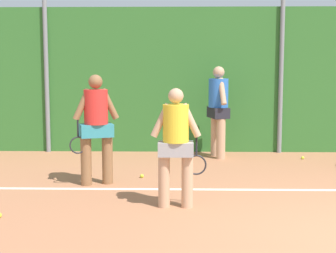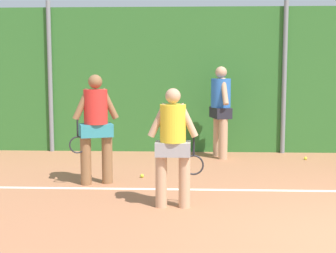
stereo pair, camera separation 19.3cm
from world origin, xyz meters
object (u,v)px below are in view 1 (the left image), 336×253
object	(u,v)px
player_midcourt	(96,123)
tennis_ball_4	(177,154)
player_foreground_near	(176,141)
tennis_ball_5	(303,158)
player_backcourt_far	(218,107)
tennis_ball_3	(142,176)

from	to	relation	value
player_midcourt	tennis_ball_4	bearing A→B (deg)	-135.47
player_foreground_near	tennis_ball_5	bearing A→B (deg)	54.02
player_foreground_near	player_backcourt_far	distance (m)	3.92
player_backcourt_far	tennis_ball_4	world-z (taller)	player_backcourt_far
player_backcourt_far	tennis_ball_5	xyz separation A→B (m)	(1.76, -0.21, -1.05)
player_midcourt	player_backcourt_far	xyz separation A→B (m)	(2.18, 2.51, 0.07)
player_midcourt	tennis_ball_3	world-z (taller)	player_midcourt
player_backcourt_far	tennis_ball_5	size ratio (longest dim) A/B	29.23
player_backcourt_far	player_midcourt	bearing A→B (deg)	-55.81
tennis_ball_5	player_midcourt	bearing A→B (deg)	-149.73
player_backcourt_far	tennis_ball_5	distance (m)	2.06
player_midcourt	player_backcourt_far	distance (m)	3.32
player_midcourt	tennis_ball_3	distance (m)	1.30
player_foreground_near	player_backcourt_far	world-z (taller)	player_backcourt_far
player_midcourt	tennis_ball_4	distance (m)	3.14
player_backcourt_far	tennis_ball_3	xyz separation A→B (m)	(-1.47, -2.02, -1.05)
tennis_ball_4	tennis_ball_5	distance (m)	2.65
tennis_ball_3	tennis_ball_5	world-z (taller)	same
tennis_ball_4	player_backcourt_far	bearing A→B (deg)	-11.02
tennis_ball_3	tennis_ball_4	world-z (taller)	same
player_foreground_near	tennis_ball_5	distance (m)	4.55
player_midcourt	tennis_ball_5	bearing A→B (deg)	-169.03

